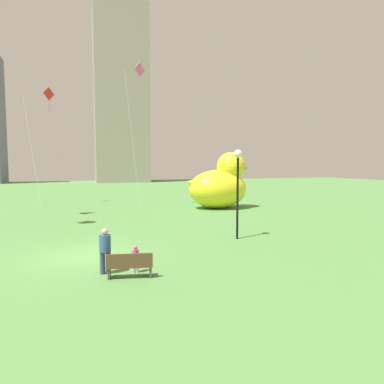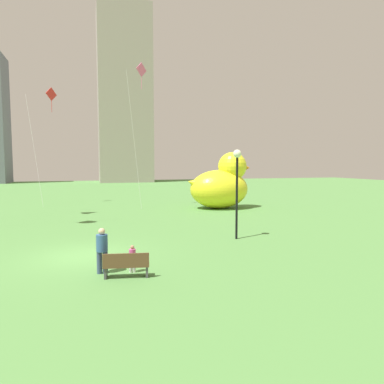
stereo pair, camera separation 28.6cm
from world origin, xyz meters
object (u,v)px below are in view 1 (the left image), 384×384
Objects in this scene: lamppost at (238,173)px; kite_pink at (139,76)px; park_bench at (130,265)px; person_child at (136,258)px; person_adult at (105,249)px; kite_red at (47,99)px; giant_inflatable_duck at (220,184)px.

kite_pink is at bearing 100.59° from lamppost.
person_child is at bearing 63.35° from park_bench.
person_adult is 0.13× the size of kite_pink.
kite_red reaches higher than park_bench.
person_child is 0.17× the size of giant_inflatable_duck.
person_adult is 22.29m from kite_pink.
kite_red is (-4.98, 23.57, 9.65)m from person_child.
park_bench is at bearing -121.13° from giant_inflatable_duck.
kite_pink is (8.12, -4.40, 1.65)m from kite_red.
giant_inflatable_duck reaches higher than lamppost.
park_bench is 0.14× the size of kite_red.
giant_inflatable_duck is at bearing 55.72° from person_adult.
person_child is at bearing -99.30° from kite_pink.
person_adult is 19.36m from giant_inflatable_duck.
giant_inflatable_duck is at bearing -24.13° from kite_pink.
kite_pink reaches higher than kite_red.
lamppost reaches higher than person_child.
person_adult is (-0.78, 0.76, 0.45)m from park_bench.
giant_inflatable_duck is 0.46× the size of kite_pink.
lamppost is at bearing -107.77° from giant_inflatable_duck.
park_bench is 19.61m from giant_inflatable_duck.
giant_inflatable_duck is (9.82, 16.17, 1.59)m from person_child.
giant_inflatable_duck reaches higher than person_adult.
giant_inflatable_duck is 1.29× the size of lamppost.
giant_inflatable_duck reaches higher than park_bench.
person_adult reaches higher than person_child.
person_adult is at bearing -124.28° from giant_inflatable_duck.
kite_pink is at bearing 80.70° from person_child.
park_bench is 0.13× the size of kite_pink.
kite_pink is (4.20, 18.96, 10.94)m from person_adult.
person_child is 0.09× the size of kite_red.
kite_pink is (3.42, 19.72, 11.39)m from park_bench.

